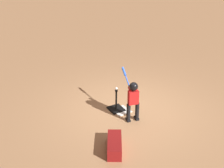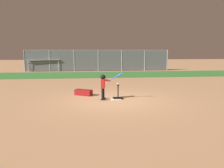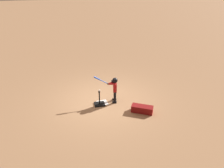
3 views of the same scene
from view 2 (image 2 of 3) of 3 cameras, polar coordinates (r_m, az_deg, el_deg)
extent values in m
plane|color=#AD7F56|center=(9.49, 0.45, -4.26)|extent=(90.00, 90.00, 0.00)
cube|color=#33702D|center=(19.80, -3.08, 2.51)|extent=(56.00, 5.22, 0.02)
cylinder|color=#9E9EA3|center=(24.12, -21.93, 5.64)|extent=(0.08, 0.08, 2.23)
cylinder|color=#9E9EA3|center=(23.57, -15.99, 5.87)|extent=(0.08, 0.08, 2.23)
cylinder|color=#9E9EA3|center=(23.28, -9.84, 6.05)|extent=(0.08, 0.08, 2.23)
cylinder|color=#9E9EA3|center=(23.26, -3.60, 6.15)|extent=(0.08, 0.08, 2.23)
cylinder|color=#9E9EA3|center=(23.51, 2.58, 6.19)|extent=(0.08, 0.08, 2.23)
cylinder|color=#9E9EA3|center=(24.02, 8.57, 6.15)|extent=(0.08, 0.08, 2.23)
cylinder|color=#9E9EA3|center=(24.78, 14.24, 6.06)|extent=(0.08, 0.08, 2.23)
cube|color=#565B60|center=(23.26, -3.60, 6.15)|extent=(15.11, 0.02, 2.14)
cylinder|color=#9E9EA3|center=(23.24, -3.62, 8.81)|extent=(15.11, 0.04, 0.04)
cube|color=white|center=(9.70, 0.90, -3.92)|extent=(0.48, 0.48, 0.02)
cube|color=black|center=(9.81, 1.58, -3.72)|extent=(0.43, 0.39, 0.04)
cylinder|color=black|center=(9.75, 1.59, -2.04)|extent=(0.05, 0.05, 0.54)
cylinder|color=black|center=(9.70, 1.60, -0.32)|extent=(0.08, 0.08, 0.05)
cylinder|color=black|center=(9.70, -2.29, -2.46)|extent=(0.12, 0.12, 0.51)
cube|color=black|center=(9.74, -2.16, -3.75)|extent=(0.19, 0.12, 0.06)
cylinder|color=black|center=(9.46, -2.47, -2.74)|extent=(0.12, 0.12, 0.51)
cube|color=black|center=(9.51, -2.34, -4.06)|extent=(0.19, 0.12, 0.06)
cube|color=red|center=(9.50, -2.39, 0.01)|extent=(0.19, 0.29, 0.37)
sphere|color=brown|center=(9.46, -2.40, 1.78)|extent=(0.19, 0.19, 0.19)
sphere|color=black|center=(9.46, -2.40, 1.86)|extent=(0.23, 0.23, 0.23)
cube|color=black|center=(9.45, -1.84, 1.69)|extent=(0.15, 0.19, 0.01)
cylinder|color=red|center=(9.50, -1.53, 1.05)|extent=(0.30, 0.21, 0.11)
cylinder|color=red|center=(9.42, -1.58, 0.98)|extent=(0.31, 0.11, 0.11)
sphere|color=brown|center=(9.45, -0.71, 0.91)|extent=(0.10, 0.10, 0.10)
cylinder|color=blue|center=(9.41, 0.98, 1.85)|extent=(0.57, 0.14, 0.34)
cylinder|color=blue|center=(9.39, 2.08, 2.45)|extent=(0.27, 0.11, 0.19)
cylinder|color=black|center=(9.45, -0.81, 0.85)|extent=(0.05, 0.05, 0.05)
sphere|color=white|center=(9.69, 1.60, 0.04)|extent=(0.07, 0.07, 0.07)
cube|color=#ADAFB7|center=(25.58, -16.67, 4.21)|extent=(3.28, 0.33, 0.04)
cube|color=#ADAFB7|center=(25.87, -16.56, 3.67)|extent=(3.28, 0.39, 0.04)
cube|color=#ADAFB7|center=(24.89, -16.92, 4.78)|extent=(3.28, 0.33, 0.04)
cube|color=#ADAFB7|center=(25.17, -16.81, 4.23)|extent=(3.28, 0.39, 0.04)
cube|color=#ADAFB7|center=(24.20, -17.20, 5.39)|extent=(3.28, 0.33, 0.04)
cube|color=#ADAFB7|center=(24.49, -17.07, 4.81)|extent=(3.28, 0.39, 0.04)
cube|color=#ADAFB7|center=(23.52, -17.48, 6.03)|extent=(3.28, 0.33, 0.04)
cube|color=#ADAFB7|center=(23.80, -17.35, 5.43)|extent=(3.28, 0.39, 0.04)
cylinder|color=#ADAFB7|center=(25.68, -13.23, 4.04)|extent=(0.06, 0.06, 0.32)
cylinder|color=#ADAFB7|center=(23.36, -13.76, 4.70)|extent=(0.06, 0.06, 1.23)
cylinder|color=#ADAFB7|center=(24.49, -13.51, 5.26)|extent=(0.13, 2.32, 0.95)
cylinder|color=#ADAFB7|center=(26.12, -19.84, 3.83)|extent=(0.06, 0.06, 0.32)
cylinder|color=#ADAFB7|center=(23.84, -21.00, 4.45)|extent=(0.06, 0.06, 1.23)
cylinder|color=#ADAFB7|center=(24.95, -20.44, 5.01)|extent=(0.13, 2.32, 0.95)
cube|color=#ADAFB7|center=(25.64, 1.69, 4.58)|extent=(3.15, 0.24, 0.04)
cube|color=#ADAFB7|center=(25.93, 1.60, 4.04)|extent=(3.15, 0.30, 0.04)
cube|color=#ADAFB7|center=(24.96, 1.91, 5.17)|extent=(3.15, 0.24, 0.04)
cube|color=#ADAFB7|center=(25.24, 1.82, 4.61)|extent=(3.15, 0.30, 0.04)
cube|color=#ADAFB7|center=(24.28, 2.16, 5.79)|extent=(3.15, 0.24, 0.04)
cube|color=#ADAFB7|center=(24.56, 2.06, 5.21)|extent=(3.15, 0.30, 0.04)
cylinder|color=#ADAFB7|center=(26.16, 4.74, 4.32)|extent=(0.06, 0.06, 0.32)
cylinder|color=#ADAFB7|center=(24.57, 5.50, 4.75)|extent=(0.06, 0.06, 0.93)
cylinder|color=#ADAFB7|center=(25.34, 5.12, 5.24)|extent=(0.06, 1.63, 0.65)
cylinder|color=#ADAFB7|center=(25.75, -1.60, 4.28)|extent=(0.06, 0.06, 0.32)
cylinder|color=#ADAFB7|center=(24.13, -1.26, 4.71)|extent=(0.06, 0.06, 0.93)
cylinder|color=#ADAFB7|center=(24.92, -1.44, 5.21)|extent=(0.06, 1.63, 0.65)
cube|color=maroon|center=(10.59, -7.46, -2.20)|extent=(0.89, 0.69, 0.28)
camera|label=1|loc=(14.42, -29.02, 17.24)|focal=50.00mm
camera|label=3|loc=(17.63, 2.00, 17.65)|focal=35.00mm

